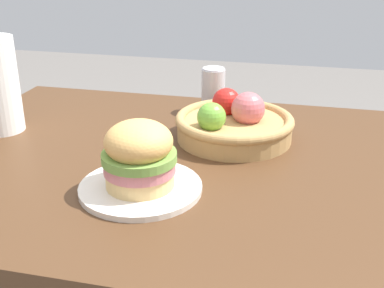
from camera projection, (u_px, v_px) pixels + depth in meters
name	position (u px, v px, depth m)	size (l,w,h in m)	color
dining_table	(219.00, 202.00, 1.14)	(1.40, 0.90, 0.75)	#4C301C
plate	(141.00, 188.00, 0.98)	(0.24, 0.24, 0.01)	silver
sandwich	(139.00, 155.00, 0.95)	(0.15, 0.15, 0.13)	#E5BC75
soda_can	(213.00, 90.00, 1.39)	(0.07, 0.07, 0.13)	silver
fruit_basket	(234.00, 123.00, 1.21)	(0.29, 0.29, 0.12)	tan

